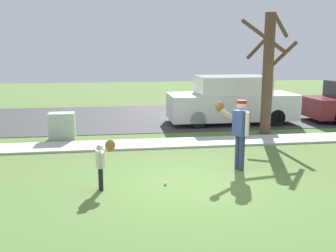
% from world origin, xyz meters
% --- Properties ---
extents(ground_plane, '(48.00, 48.00, 0.00)m').
position_xyz_m(ground_plane, '(0.00, 3.50, 0.00)').
color(ground_plane, '#567538').
extents(sidewalk_strip, '(36.00, 1.20, 0.06)m').
position_xyz_m(sidewalk_strip, '(0.00, 3.60, 0.03)').
color(sidewalk_strip, beige).
rests_on(sidewalk_strip, ground).
extents(road_surface, '(36.00, 6.80, 0.02)m').
position_xyz_m(road_surface, '(0.00, 8.60, 0.01)').
color(road_surface, '#38383A').
rests_on(road_surface, ground).
extents(person_adult, '(0.80, 0.59, 1.73)m').
position_xyz_m(person_adult, '(1.38, 0.78, 1.08)').
color(person_adult, navy).
rests_on(person_adult, ground).
extents(person_child, '(0.43, 0.48, 1.03)m').
position_xyz_m(person_child, '(-1.87, -0.10, 0.67)').
color(person_child, black).
rests_on(person_child, ground).
extents(baseball, '(0.07, 0.07, 0.07)m').
position_xyz_m(baseball, '(-0.55, -0.07, 0.04)').
color(baseball, white).
rests_on(baseball, ground).
extents(utility_cabinet, '(0.83, 0.56, 0.90)m').
position_xyz_m(utility_cabinet, '(-3.29, 4.66, 0.45)').
color(utility_cabinet, '#9EB293').
rests_on(utility_cabinet, ground).
extents(street_tree_near, '(1.84, 1.88, 4.13)m').
position_xyz_m(street_tree_near, '(3.64, 4.56, 2.23)').
color(street_tree_near, brown).
rests_on(street_tree_near, ground).
extents(parked_van_white, '(5.00, 1.95, 1.88)m').
position_xyz_m(parked_van_white, '(3.07, 6.70, 0.90)').
color(parked_van_white, silver).
rests_on(parked_van_white, road_surface).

